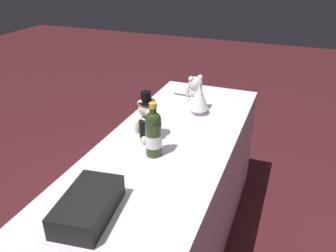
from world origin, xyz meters
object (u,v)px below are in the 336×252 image
(champagne_bottle, at_px, (154,133))
(gift_case_black, at_px, (88,206))
(teddy_bear_groom, at_px, (147,121))
(signing_pen, at_px, (182,95))
(teddy_bear_bride, at_px, (196,97))

(champagne_bottle, relative_size, gift_case_black, 0.83)
(teddy_bear_groom, xyz_separation_m, signing_pen, (0.69, 0.04, -0.11))
(champagne_bottle, xyz_separation_m, signing_pen, (0.83, 0.14, -0.12))
(teddy_bear_groom, bearing_deg, teddy_bear_bride, -17.01)
(signing_pen, bearing_deg, gift_case_black, -176.67)
(teddy_bear_groom, distance_m, champagne_bottle, 0.17)
(signing_pen, height_order, gift_case_black, gift_case_black)
(teddy_bear_groom, relative_size, signing_pen, 2.03)
(teddy_bear_bride, distance_m, gift_case_black, 1.12)
(signing_pen, xyz_separation_m, gift_case_black, (-1.35, -0.08, 0.04))
(teddy_bear_groom, distance_m, gift_case_black, 0.66)
(teddy_bear_groom, bearing_deg, signing_pen, 3.04)
(signing_pen, distance_m, gift_case_black, 1.35)
(champagne_bottle, xyz_separation_m, gift_case_black, (-0.52, 0.06, -0.08))
(teddy_bear_bride, bearing_deg, gift_case_black, 174.94)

